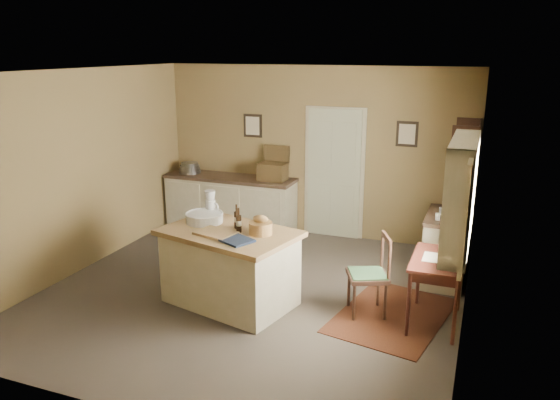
# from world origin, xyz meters

# --- Properties ---
(ground) EXTENTS (5.00, 5.00, 0.00)m
(ground) POSITION_xyz_m (0.00, 0.00, 0.00)
(ground) COLOR brown
(ground) RESTS_ON ground
(wall_back) EXTENTS (5.00, 0.10, 2.70)m
(wall_back) POSITION_xyz_m (0.00, 2.50, 1.35)
(wall_back) COLOR olive
(wall_back) RESTS_ON ground
(wall_front) EXTENTS (5.00, 0.10, 2.70)m
(wall_front) POSITION_xyz_m (0.00, -2.50, 1.35)
(wall_front) COLOR olive
(wall_front) RESTS_ON ground
(wall_left) EXTENTS (0.10, 5.00, 2.70)m
(wall_left) POSITION_xyz_m (-2.50, 0.00, 1.35)
(wall_left) COLOR olive
(wall_left) RESTS_ON ground
(wall_right) EXTENTS (0.10, 5.00, 2.70)m
(wall_right) POSITION_xyz_m (2.50, 0.00, 1.35)
(wall_right) COLOR olive
(wall_right) RESTS_ON ground
(ceiling) EXTENTS (5.00, 5.00, 0.00)m
(ceiling) POSITION_xyz_m (0.00, 0.00, 2.70)
(ceiling) COLOR silver
(ceiling) RESTS_ON wall_back
(door) EXTENTS (0.97, 0.06, 2.11)m
(door) POSITION_xyz_m (0.35, 2.47, 1.05)
(door) COLOR #B7BA9A
(door) RESTS_ON ground
(framed_prints) EXTENTS (2.82, 0.02, 0.38)m
(framed_prints) POSITION_xyz_m (0.20, 2.48, 1.72)
(framed_prints) COLOR black
(framed_prints) RESTS_ON ground
(window) EXTENTS (0.25, 1.99, 1.12)m
(window) POSITION_xyz_m (2.42, -0.20, 1.55)
(window) COLOR beige
(window) RESTS_ON ground
(work_island) EXTENTS (1.73, 1.33, 1.20)m
(work_island) POSITION_xyz_m (-0.13, -0.33, 0.48)
(work_island) COLOR beige
(work_island) RESTS_ON ground
(sideboard) EXTENTS (2.20, 0.63, 1.18)m
(sideboard) POSITION_xyz_m (-1.34, 2.20, 0.48)
(sideboard) COLOR beige
(sideboard) RESTS_ON ground
(rug) EXTENTS (1.39, 1.78, 0.01)m
(rug) POSITION_xyz_m (1.75, 0.03, 0.00)
(rug) COLOR #502614
(rug) RESTS_ON ground
(writing_desk) EXTENTS (0.55, 0.90, 0.82)m
(writing_desk) POSITION_xyz_m (2.20, 0.03, 0.67)
(writing_desk) COLOR #34150F
(writing_desk) RESTS_ON ground
(desk_chair) EXTENTS (0.57, 0.57, 0.93)m
(desk_chair) POSITION_xyz_m (1.45, -0.02, 0.46)
(desk_chair) COLOR black
(desk_chair) RESTS_ON ground
(right_cabinet) EXTENTS (0.53, 0.95, 0.99)m
(right_cabinet) POSITION_xyz_m (2.20, 1.26, 0.46)
(right_cabinet) COLOR beige
(right_cabinet) RESTS_ON ground
(shelving_unit) EXTENTS (0.34, 0.90, 2.00)m
(shelving_unit) POSITION_xyz_m (2.35, 2.00, 1.00)
(shelving_unit) COLOR black
(shelving_unit) RESTS_ON ground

